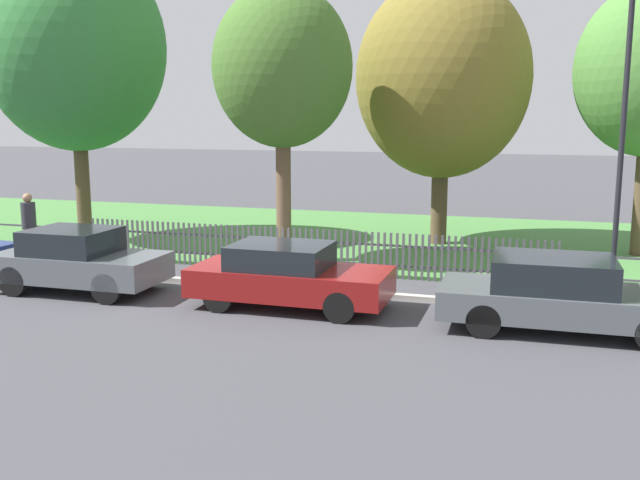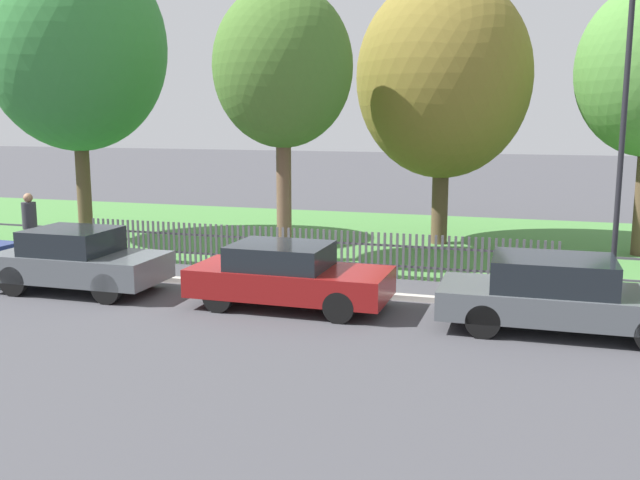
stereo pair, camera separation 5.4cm
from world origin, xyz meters
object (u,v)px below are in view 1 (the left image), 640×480
at_px(covered_motorcycle, 289,257).
at_px(street_lamp, 625,111).
at_px(tree_nearest_kerb, 75,47).
at_px(parked_car_red_compact, 561,294).
at_px(parked_car_black_saloon, 78,260).
at_px(tree_behind_motorcycle, 282,68).
at_px(tree_mid_park, 443,78).
at_px(pedestrian_near_fence, 29,223).
at_px(parked_car_navy_estate, 288,275).

relative_size(covered_motorcycle, street_lamp, 0.31).
bearing_deg(tree_nearest_kerb, parked_car_red_compact, -22.08).
bearing_deg(parked_car_black_saloon, parked_car_red_compact, -0.21).
distance_m(tree_behind_motorcycle, tree_mid_park, 5.36).
height_order(covered_motorcycle, tree_mid_park, tree_mid_park).
bearing_deg(covered_motorcycle, parked_car_red_compact, -19.74).
relative_size(parked_car_black_saloon, pedestrian_near_fence, 2.03).
height_order(tree_nearest_kerb, tree_mid_park, tree_nearest_kerb).
xyz_separation_m(tree_mid_park, street_lamp, (4.41, -6.77, -1.01)).
relative_size(parked_car_navy_estate, tree_nearest_kerb, 0.45).
xyz_separation_m(tree_nearest_kerb, tree_mid_park, (10.83, 2.66, -0.95)).
distance_m(parked_car_black_saloon, pedestrian_near_fence, 4.08).
distance_m(tree_nearest_kerb, tree_behind_motorcycle, 7.34).
distance_m(parked_car_navy_estate, street_lamp, 7.35).
bearing_deg(tree_mid_park, covered_motorcycle, -112.65).
bearing_deg(covered_motorcycle, tree_mid_park, 66.79).
xyz_separation_m(parked_car_red_compact, covered_motorcycle, (-6.03, 2.10, -0.06)).
bearing_deg(pedestrian_near_fence, tree_mid_park, -73.45).
bearing_deg(parked_car_red_compact, covered_motorcycle, 159.83).
bearing_deg(pedestrian_near_fence, street_lamp, -107.06).
distance_m(parked_car_black_saloon, covered_motorcycle, 4.77).
bearing_deg(tree_mid_park, tree_nearest_kerb, -166.18).
relative_size(covered_motorcycle, pedestrian_near_fence, 1.08).
distance_m(tree_mid_park, street_lamp, 8.14).
distance_m(tree_behind_motorcycle, pedestrian_near_fence, 7.98).
height_order(tree_nearest_kerb, pedestrian_near_fence, tree_nearest_kerb).
distance_m(parked_car_red_compact, tree_behind_motorcycle, 9.47).
bearing_deg(tree_behind_motorcycle, tree_nearest_kerb, 170.07).
distance_m(parked_car_black_saloon, tree_mid_park, 11.74).
bearing_deg(pedestrian_near_fence, tree_nearest_kerb, -3.05).
height_order(tree_behind_motorcycle, tree_mid_park, tree_mid_park).
bearing_deg(tree_behind_motorcycle, pedestrian_near_fence, -161.88).
bearing_deg(tree_mid_park, parked_car_navy_estate, -103.10).
bearing_deg(parked_car_black_saloon, covered_motorcycle, 26.27).
bearing_deg(parked_car_navy_estate, tree_mid_park, 77.04).
distance_m(parked_car_red_compact, street_lamp, 3.84).
bearing_deg(parked_car_black_saloon, tree_behind_motorcycle, 54.01).
bearing_deg(parked_car_red_compact, tree_mid_park, 110.91).
distance_m(parked_car_red_compact, tree_mid_park, 10.06).
bearing_deg(parked_car_navy_estate, tree_nearest_kerb, 147.45).
bearing_deg(pedestrian_near_fence, parked_car_navy_estate, -119.96).
height_order(pedestrian_near_fence, street_lamp, street_lamp).
xyz_separation_m(parked_car_black_saloon, tree_behind_motorcycle, (3.25, 4.56, 4.41)).
height_order(parked_car_black_saloon, street_lamp, street_lamp).
relative_size(tree_nearest_kerb, tree_behind_motorcycle, 1.25).
bearing_deg(parked_car_red_compact, tree_behind_motorcycle, 146.35).
relative_size(parked_car_red_compact, pedestrian_near_fence, 2.43).
distance_m(parked_car_black_saloon, tree_nearest_kerb, 8.75).
xyz_separation_m(pedestrian_near_fence, street_lamp, (14.57, -0.72, 2.95)).
relative_size(tree_behind_motorcycle, street_lamp, 1.12).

